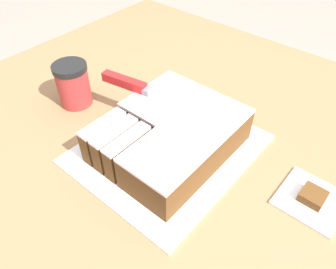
% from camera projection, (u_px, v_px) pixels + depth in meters
% --- Properties ---
extents(countertop, '(1.40, 1.10, 0.92)m').
position_uv_depth(countertop, '(194.00, 236.00, 1.09)').
color(countertop, '#936D47').
rests_on(countertop, ground_plane).
extents(cake_board, '(0.33, 0.39, 0.01)m').
position_uv_depth(cake_board, '(168.00, 149.00, 0.75)').
color(cake_board, white).
rests_on(cake_board, countertop).
extents(cake, '(0.25, 0.30, 0.08)m').
position_uv_depth(cake, '(171.00, 134.00, 0.72)').
color(cake, brown).
rests_on(cake, cake_board).
extents(knife, '(0.35, 0.08, 0.02)m').
position_uv_depth(knife, '(138.00, 87.00, 0.76)').
color(knife, silver).
rests_on(knife, cake).
extents(coffee_cup, '(0.09, 0.09, 0.11)m').
position_uv_depth(coffee_cup, '(73.00, 84.00, 0.84)').
color(coffee_cup, '#B23333').
rests_on(coffee_cup, countertop).
extents(paper_napkin, '(0.12, 0.12, 0.01)m').
position_uv_depth(paper_napkin, '(311.00, 200.00, 0.64)').
color(paper_napkin, white).
rests_on(paper_napkin, countertop).
extents(brownie, '(0.05, 0.05, 0.02)m').
position_uv_depth(brownie, '(313.00, 196.00, 0.64)').
color(brownie, brown).
rests_on(brownie, paper_napkin).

